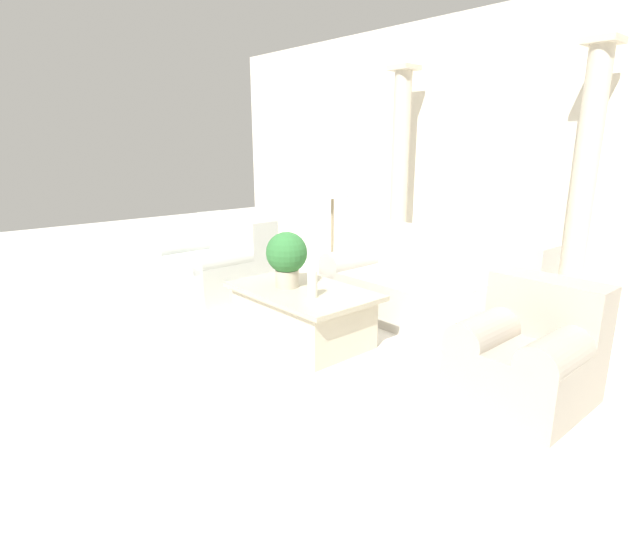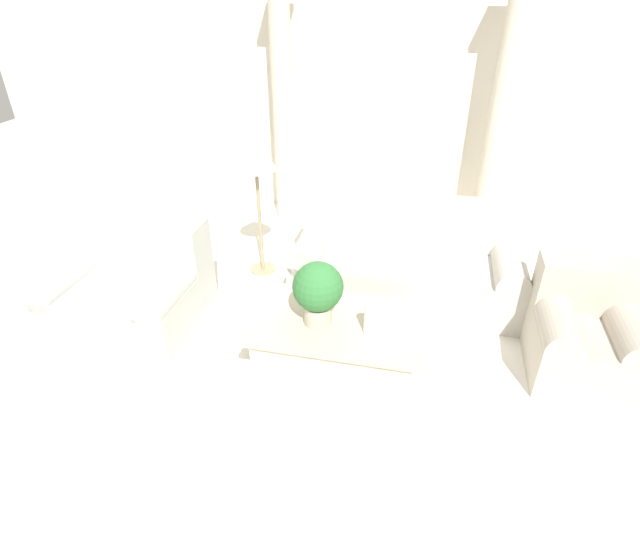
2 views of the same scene
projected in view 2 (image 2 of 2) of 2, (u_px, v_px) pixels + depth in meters
The scene contains 11 objects.
ground_plane at pixel (329, 343), 4.13m from camera, with size 16.00×16.00×0.00m, color silver.
wall_back at pixel (381, 79), 5.60m from camera, with size 10.00×0.06×3.20m.
sofa_long at pixel (407, 259), 4.66m from camera, with size 2.03×0.97×0.84m.
loveseat at pixel (129, 284), 4.28m from camera, with size 1.23×0.97×0.84m.
coffee_table at pixel (338, 345), 3.73m from camera, with size 1.28×0.80×0.47m.
potted_plant at pixel (318, 290), 3.45m from camera, with size 0.36×0.36×0.48m.
pillar_candle at pixel (370, 319), 3.44m from camera, with size 0.08×0.08×0.22m.
floor_lamp at pixel (256, 163), 4.55m from camera, with size 0.38×0.38×1.35m.
column_left at pixel (282, 107), 5.59m from camera, with size 0.31×0.31×2.62m.
column_right at pixel (499, 118), 5.15m from camera, with size 0.31×0.31×2.62m.
armchair at pixel (586, 330), 3.72m from camera, with size 0.76×0.80×0.81m.
Camera 2 is at (0.64, -3.18, 2.62)m, focal length 28.00 mm.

